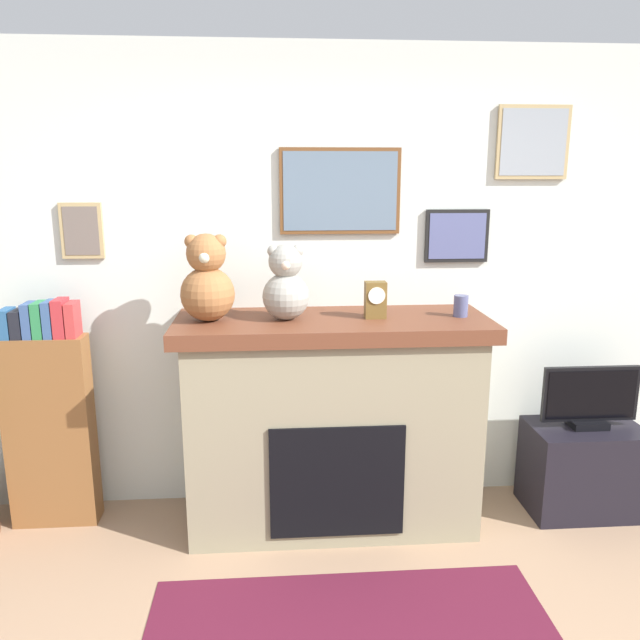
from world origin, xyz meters
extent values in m
cube|color=silver|center=(0.00, 2.00, 1.30)|extent=(5.20, 0.12, 2.60)
cube|color=brown|center=(0.05, 1.93, 1.82)|extent=(0.66, 0.02, 0.46)
cube|color=slate|center=(0.05, 1.91, 1.82)|extent=(0.62, 0.00, 0.42)
cube|color=black|center=(0.72, 1.93, 1.57)|extent=(0.36, 0.02, 0.30)
cube|color=#4F5688|center=(0.72, 1.91, 1.57)|extent=(0.32, 0.00, 0.26)
cube|color=tan|center=(-1.35, 1.93, 1.61)|extent=(0.22, 0.02, 0.30)
cube|color=#6B5F57|center=(-1.35, 1.91, 1.61)|extent=(0.18, 0.00, 0.26)
cube|color=tan|center=(1.12, 1.93, 2.08)|extent=(0.41, 0.02, 0.40)
cube|color=#9099A3|center=(1.12, 1.91, 2.08)|extent=(0.37, 0.00, 0.36)
cube|color=gray|center=(-0.01, 1.65, 0.55)|extent=(1.53, 0.59, 1.09)
cube|color=brown|center=(-0.01, 1.65, 1.13)|extent=(1.65, 0.65, 0.08)
cube|color=black|center=(-0.01, 1.35, 0.38)|extent=(0.69, 0.02, 0.60)
cube|color=brown|center=(-1.55, 1.74, 0.54)|extent=(0.46, 0.16, 1.07)
cube|color=#275584|center=(-1.72, 1.74, 1.15)|extent=(0.05, 0.13, 0.15)
cube|color=black|center=(-1.66, 1.74, 1.15)|extent=(0.05, 0.13, 0.15)
cube|color=#355185|center=(-1.60, 1.74, 1.17)|extent=(0.04, 0.13, 0.18)
cube|color=#297B45|center=(-1.55, 1.74, 1.17)|extent=(0.05, 0.13, 0.19)
cube|color=#355486|center=(-1.49, 1.74, 1.17)|extent=(0.04, 0.13, 0.19)
cube|color=#AE2B31|center=(-1.44, 1.74, 1.18)|extent=(0.06, 0.13, 0.20)
cube|color=#B63435|center=(-1.38, 1.74, 1.17)|extent=(0.05, 0.13, 0.18)
cube|color=black|center=(1.44, 1.64, 0.26)|extent=(0.63, 0.40, 0.51)
cube|color=black|center=(1.44, 1.64, 0.53)|extent=(0.20, 0.14, 0.04)
cube|color=black|center=(1.44, 1.64, 0.71)|extent=(0.55, 0.03, 0.32)
cube|color=black|center=(1.44, 1.62, 0.71)|extent=(0.51, 0.00, 0.28)
cylinder|color=#4C517A|center=(0.67, 1.63, 1.23)|extent=(0.08, 0.08, 0.11)
cube|color=brown|center=(0.21, 1.63, 1.27)|extent=(0.11, 0.08, 0.19)
cylinder|color=white|center=(0.21, 1.58, 1.30)|extent=(0.09, 0.01, 0.09)
sphere|color=#945F36|center=(-0.66, 1.63, 1.31)|extent=(0.28, 0.28, 0.28)
sphere|color=#945F36|center=(-0.66, 1.63, 1.52)|extent=(0.20, 0.20, 0.20)
sphere|color=#945F36|center=(-0.73, 1.63, 1.58)|extent=(0.07, 0.07, 0.07)
sphere|color=#945F36|center=(-0.59, 1.63, 1.58)|extent=(0.07, 0.07, 0.07)
sphere|color=beige|center=(-0.66, 1.55, 1.51)|extent=(0.06, 0.06, 0.06)
sphere|color=gray|center=(-0.26, 1.63, 1.30)|extent=(0.24, 0.24, 0.24)
sphere|color=gray|center=(-0.26, 1.63, 1.48)|extent=(0.18, 0.18, 0.18)
sphere|color=gray|center=(-0.32, 1.63, 1.53)|extent=(0.06, 0.06, 0.06)
sphere|color=gray|center=(-0.20, 1.63, 1.53)|extent=(0.06, 0.06, 0.06)
sphere|color=beige|center=(-0.26, 1.56, 1.47)|extent=(0.05, 0.05, 0.05)
camera|label=1|loc=(-0.32, -1.55, 1.91)|focal=35.04mm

